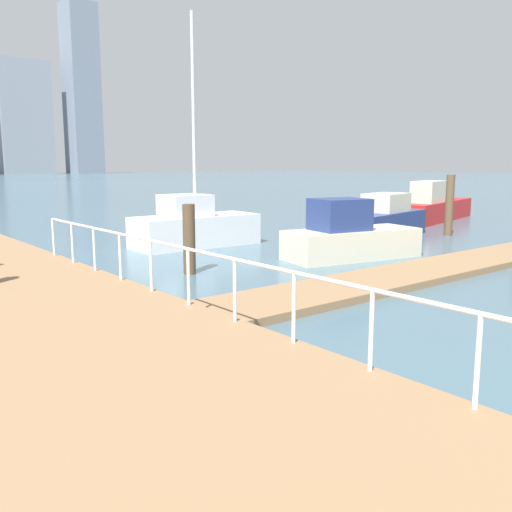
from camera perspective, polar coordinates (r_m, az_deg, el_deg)
ground_plane at (r=19.70m, az=-12.96°, el=0.50°), size 300.00×300.00×0.00m
floating_dock at (r=15.77m, az=16.81°, el=-1.55°), size 15.72×2.00×0.18m
boardwalk_railing at (r=7.10m, az=11.82°, el=-5.24°), size 0.06×22.91×1.08m
dock_piling_0 at (r=24.59m, az=19.21°, el=4.93°), size 0.34×0.34×2.53m
dock_piling_2 at (r=15.20m, az=-6.87°, el=1.71°), size 0.34×0.34×1.92m
moored_boat_1 at (r=30.71m, az=17.90°, el=4.83°), size 7.50×3.19×2.11m
moored_boat_2 at (r=20.36m, az=-6.38°, el=3.09°), size 4.67×1.90×8.16m
moored_boat_3 at (r=17.86m, az=9.50°, el=1.95°), size 4.64×2.46×1.91m
moored_boat_5 at (r=23.39m, az=12.90°, el=3.59°), size 5.06×2.54×1.78m
skyline_tower_4 at (r=171.58m, az=-22.84°, el=12.90°), size 13.96×10.39×30.62m
skyline_tower_5 at (r=174.67m, az=-17.44°, el=15.94°), size 8.80×8.74×47.64m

